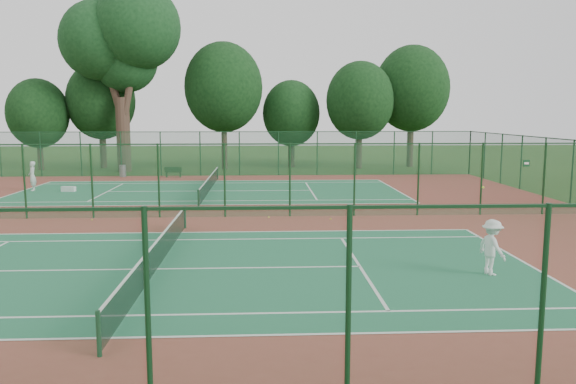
% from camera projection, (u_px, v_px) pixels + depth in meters
% --- Properties ---
extents(ground, '(120.00, 120.00, 0.00)m').
position_uv_depth(ground, '(193.00, 217.00, 26.53)').
color(ground, '#2A4B17').
rests_on(ground, ground).
extents(red_pad, '(40.00, 36.00, 0.01)m').
position_uv_depth(red_pad, '(193.00, 217.00, 26.53)').
color(red_pad, maroon).
rests_on(red_pad, ground).
extents(court_near, '(23.77, 10.97, 0.01)m').
position_uv_depth(court_near, '(158.00, 269.00, 17.63)').
color(court_near, '#206644').
rests_on(court_near, red_pad).
extents(court_far, '(23.77, 10.97, 0.01)m').
position_uv_depth(court_far, '(210.00, 191.00, 35.43)').
color(court_far, '#216944').
rests_on(court_far, red_pad).
extents(fence_north, '(40.00, 0.09, 3.50)m').
position_uv_depth(fence_north, '(220.00, 153.00, 44.10)').
color(fence_north, '#18492A').
rests_on(fence_north, ground).
extents(fence_south, '(40.00, 0.09, 3.50)m').
position_uv_depth(fence_south, '(45.00, 320.00, 8.48)').
color(fence_south, '#1B5333').
rests_on(fence_south, ground).
extents(fence_divider, '(40.00, 0.09, 3.50)m').
position_uv_depth(fence_divider, '(192.00, 180.00, 26.29)').
color(fence_divider, '#1A4E2F').
rests_on(fence_divider, ground).
extents(tennis_net_near, '(0.10, 12.90, 0.97)m').
position_uv_depth(tennis_net_near, '(157.00, 253.00, 17.55)').
color(tennis_net_near, '#153921').
rests_on(tennis_net_near, ground).
extents(tennis_net_far, '(0.10, 12.90, 0.97)m').
position_uv_depth(tennis_net_far, '(210.00, 183.00, 35.36)').
color(tennis_net_far, '#13361D').
rests_on(tennis_net_far, ground).
extents(player_near, '(0.91, 1.23, 1.69)m').
position_uv_depth(player_near, '(492.00, 247.00, 16.92)').
color(player_near, white).
rests_on(player_near, court_near).
extents(player_far, '(0.61, 0.77, 1.87)m').
position_uv_depth(player_far, '(32.00, 176.00, 35.43)').
color(player_far, silver).
rests_on(player_far, court_far).
extents(trash_bin, '(0.58, 0.58, 0.92)m').
position_uv_depth(trash_bin, '(123.00, 171.00, 43.42)').
color(trash_bin, slate).
rests_on(trash_bin, red_pad).
extents(bench, '(1.31, 0.38, 0.81)m').
position_uv_depth(bench, '(173.00, 172.00, 43.07)').
color(bench, black).
rests_on(bench, red_pad).
extents(kit_bag, '(0.90, 0.47, 0.32)m').
position_uv_depth(kit_bag, '(69.00, 189.00, 35.21)').
color(kit_bag, white).
rests_on(kit_bag, red_pad).
extents(stray_ball_a, '(0.08, 0.08, 0.08)m').
position_uv_depth(stray_ball_a, '(331.00, 219.00, 25.89)').
color(stray_ball_a, yellow).
rests_on(stray_ball_a, red_pad).
extents(stray_ball_b, '(0.07, 0.07, 0.07)m').
position_uv_depth(stray_ball_b, '(269.00, 217.00, 26.32)').
color(stray_ball_b, '#DAEF37').
rests_on(stray_ball_b, red_pad).
extents(stray_ball_c, '(0.06, 0.06, 0.06)m').
position_uv_depth(stray_ball_c, '(92.00, 220.00, 25.72)').
color(stray_ball_c, gold).
rests_on(stray_ball_c, red_pad).
extents(big_tree, '(10.05, 7.36, 15.44)m').
position_uv_depth(big_tree, '(121.00, 40.00, 46.34)').
color(big_tree, '#3B2920').
rests_on(big_tree, ground).
extents(evergreen_row, '(39.00, 5.00, 12.00)m').
position_uv_depth(evergreen_row, '(231.00, 168.00, 50.55)').
color(evergreen_row, black).
rests_on(evergreen_row, ground).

